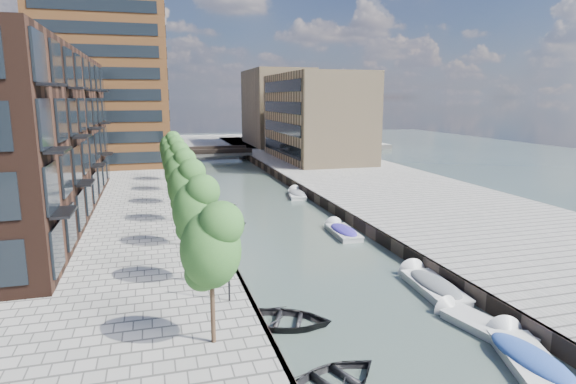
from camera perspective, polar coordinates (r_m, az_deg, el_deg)
name	(u,v)px	position (r m, az deg, el deg)	size (l,w,h in m)	color
water	(248,194)	(56.98, -4.79, -0.18)	(300.00, 300.00, 0.00)	#38473F
quay_right	(372,183)	(61.89, 9.90, 1.06)	(20.00, 140.00, 1.00)	gray
quay_wall_left	(195,192)	(56.07, -10.93, -0.01)	(0.25, 140.00, 1.00)	#332823
quay_wall_right	(297,187)	(58.32, 1.09, 0.62)	(0.25, 140.00, 1.00)	#332823
far_closure	(199,143)	(115.84, -10.54, 5.68)	(80.00, 40.00, 1.00)	gray
apartment_block	(35,136)	(45.96, -27.75, 5.94)	(8.00, 38.00, 14.00)	black
tower	(104,65)	(80.27, -20.99, 13.89)	(18.00, 18.00, 30.00)	#995B2C
tan_block_near	(316,117)	(81.39, 3.32, 8.90)	(12.00, 25.00, 14.00)	tan
tan_block_far	(277,108)	(106.27, -1.33, 9.98)	(12.00, 20.00, 16.00)	tan
bridge	(213,153)	(88.05, -8.82, 4.64)	(13.00, 6.00, 1.30)	gray
tree_0	(211,244)	(19.86, -9.15, -6.11)	(2.50, 2.50, 5.95)	#382619
tree_1	(195,207)	(26.60, -10.94, -1.75)	(2.50, 2.50, 5.95)	#382619
tree_2	(186,185)	(33.45, -12.00, 0.84)	(2.50, 2.50, 5.95)	#382619
tree_3	(180,170)	(40.35, -12.69, 2.54)	(2.50, 2.50, 5.95)	#382619
tree_4	(176,160)	(47.28, -13.18, 3.75)	(2.50, 2.50, 5.95)	#382619
tree_5	(172,152)	(54.22, -13.55, 4.65)	(2.50, 2.50, 5.95)	#382619
tree_6	(170,146)	(61.18, -13.84, 5.34)	(2.50, 2.50, 5.95)	#382619
lamp_0	(228,253)	(24.34, -7.09, -7.23)	(0.24, 0.24, 4.12)	black
lamp_1	(198,193)	(39.75, -10.63, -0.13)	(0.24, 0.24, 4.12)	black
lamp_2	(184,166)	(55.50, -12.17, 2.98)	(0.24, 0.24, 4.12)	black
sloop_1	(283,325)	(24.88, -0.58, -15.49)	(3.47, 4.85, 1.01)	black
sloop_2	(212,215)	(46.99, -9.03, -2.73)	(3.65, 5.11, 1.06)	#8D3F0F
sloop_3	(215,208)	(49.86, -8.65, -1.91)	(3.21, 4.49, 0.93)	silver
sloop_4	(219,230)	(41.82, -8.14, -4.44)	(3.52, 4.93, 1.02)	black
motorboat_0	(525,357)	(24.04, 26.30, -17.13)	(3.50, 5.76, 1.82)	silver
motorboat_1	(430,285)	(30.23, 16.51, -10.52)	(2.36, 5.77, 1.88)	silver
motorboat_2	(475,324)	(26.41, 21.28, -14.41)	(2.72, 5.09, 1.61)	#BCBCBA
motorboat_3	(342,231)	(40.37, 6.38, -4.66)	(1.98, 5.14, 1.69)	#B1B0AF
motorboat_4	(297,194)	(55.32, 1.04, -0.28)	(2.63, 5.21, 1.66)	silver
car	(282,153)	(84.13, -0.67, 4.63)	(1.45, 3.60, 1.23)	#9C9FA0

